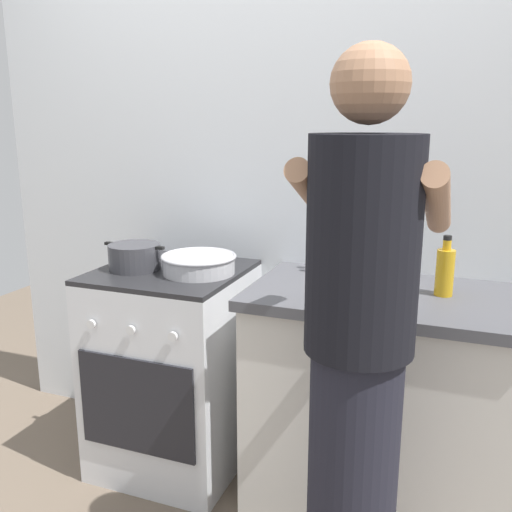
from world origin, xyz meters
name	(u,v)px	position (x,y,z in m)	size (l,w,h in m)	color
ground	(234,496)	(0.00, 0.00, 0.00)	(6.00, 6.00, 0.00)	#6B5B4C
back_wall	(320,183)	(0.20, 0.50, 1.25)	(3.20, 0.10, 2.50)	silver
countertop	(380,403)	(0.55, 0.15, 0.45)	(1.00, 0.60, 0.90)	silver
stove_range	(174,368)	(-0.35, 0.15, 0.45)	(0.60, 0.62, 0.90)	silver
pot	(135,257)	(-0.49, 0.10, 0.95)	(0.28, 0.22, 0.11)	#38383D
mixing_bowl	(199,263)	(-0.21, 0.14, 0.94)	(0.31, 0.31, 0.08)	#B7B7BC
utensil_crock	(343,252)	(0.35, 0.33, 0.99)	(0.10, 0.10, 0.33)	silver
spice_bottle	(375,285)	(0.52, 0.07, 0.95)	(0.04, 0.04, 0.09)	silver
oil_bottle	(445,271)	(0.75, 0.19, 0.99)	(0.06, 0.06, 0.22)	gold
person	(358,362)	(0.55, -0.41, 0.86)	(0.41, 0.50, 1.70)	black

